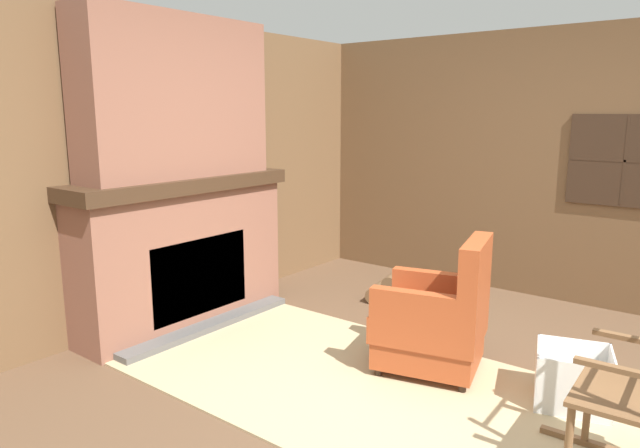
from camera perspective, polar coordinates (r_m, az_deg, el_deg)
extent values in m
plane|color=brown|center=(3.63, 11.16, -17.40)|extent=(14.00, 14.00, 0.00)
cube|color=brown|center=(4.88, -15.72, 4.99)|extent=(0.06, 5.58, 2.47)
cube|color=brown|center=(5.59, 23.48, 5.22)|extent=(5.58, 0.06, 2.47)
cube|color=#382619|center=(5.44, 28.20, 5.58)|extent=(0.90, 0.02, 0.77)
cube|color=silver|center=(5.45, 28.22, 5.58)|extent=(0.86, 0.01, 0.73)
cube|color=#382619|center=(5.44, 28.20, 5.58)|extent=(0.02, 0.02, 0.73)
cube|color=#382619|center=(5.44, 28.20, 5.58)|extent=(0.86, 0.02, 0.02)
cube|color=brown|center=(4.80, -13.52, -3.27)|extent=(0.44, 1.82, 1.10)
cube|color=black|center=(4.70, -12.07, -5.08)|extent=(0.08, 0.95, 0.62)
cube|color=#565451|center=(4.74, -10.92, -9.98)|extent=(0.16, 1.64, 0.06)
cube|color=#3D2819|center=(4.69, -13.85, 3.93)|extent=(0.54, 1.92, 0.11)
cube|color=brown|center=(4.66, -14.24, 12.15)|extent=(0.39, 1.60, 1.23)
cube|color=tan|center=(3.79, 4.71, -15.81)|extent=(3.40, 1.70, 0.01)
cube|color=#A84723|center=(3.99, 10.80, -11.77)|extent=(0.76, 0.70, 0.24)
cube|color=#A84723|center=(3.94, 10.88, -9.76)|extent=(0.80, 0.73, 0.18)
cube|color=#A84723|center=(3.78, 15.26, -5.34)|extent=(0.26, 0.60, 0.51)
cube|color=#A84723|center=(3.65, 9.77, -8.24)|extent=(0.62, 0.23, 0.20)
cube|color=#A84723|center=(4.11, 11.52, -6.08)|extent=(0.62, 0.23, 0.20)
cylinder|color=#332319|center=(3.91, 5.86, -14.52)|extent=(0.06, 0.06, 0.06)
cylinder|color=#332319|center=(4.32, 7.87, -11.99)|extent=(0.06, 0.06, 0.06)
cylinder|color=#332319|center=(3.80, 14.03, -15.65)|extent=(0.06, 0.06, 0.06)
cylinder|color=#332319|center=(4.22, 15.21, -12.90)|extent=(0.06, 0.06, 0.06)
cylinder|color=brown|center=(3.02, 23.61, -19.42)|extent=(0.04, 0.04, 0.38)
cylinder|color=brown|center=(3.38, 25.21, -16.15)|extent=(0.04, 0.04, 0.38)
cube|color=brown|center=(3.09, 28.13, -14.94)|extent=(0.44, 0.50, 0.02)
cube|color=brown|center=(2.82, 27.91, -12.80)|extent=(0.38, 0.05, 0.02)
cube|color=brown|center=(3.20, 29.01, -10.08)|extent=(0.38, 0.05, 0.02)
cylinder|color=brown|center=(5.38, 5.91, -6.75)|extent=(0.22, 0.37, 0.15)
cylinder|color=brown|center=(5.33, 7.46, -6.94)|extent=(0.22, 0.37, 0.15)
cylinder|color=brown|center=(5.29, 9.02, -7.14)|extent=(0.22, 0.37, 0.15)
cylinder|color=brown|center=(5.29, 7.49, -5.62)|extent=(0.22, 0.37, 0.15)
cube|color=white|center=(3.87, 23.77, -16.19)|extent=(0.51, 0.49, 0.01)
cube|color=white|center=(3.82, 27.09, -14.05)|extent=(0.12, 0.37, 0.35)
cube|color=white|center=(3.79, 20.84, -13.73)|extent=(0.12, 0.37, 0.35)
cube|color=white|center=(3.97, 23.85, -12.80)|extent=(0.40, 0.13, 0.35)
cube|color=white|center=(3.63, 24.11, -15.12)|extent=(0.40, 0.13, 0.35)
ellipsoid|color=white|center=(3.79, 23.99, -13.67)|extent=(0.41, 0.39, 0.21)
ellipsoid|color=#B24C42|center=(4.31, -21.80, 4.24)|extent=(0.10, 0.10, 0.10)
cylinder|color=white|center=(4.30, -21.94, 6.11)|extent=(0.06, 0.06, 0.18)
cube|color=black|center=(5.15, -8.32, 6.14)|extent=(0.17, 0.27, 0.14)
cube|color=silver|center=(5.08, -7.64, 6.18)|extent=(0.01, 0.04, 0.02)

